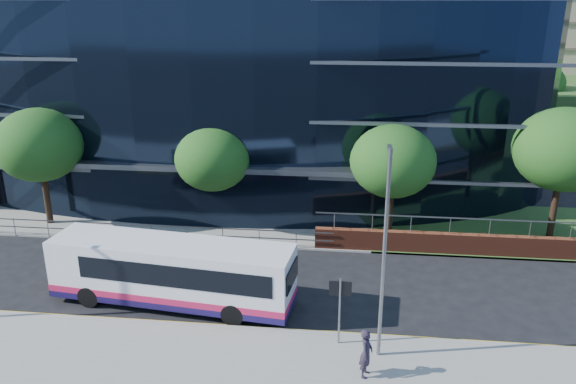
# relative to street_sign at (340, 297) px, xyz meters

# --- Properties ---
(ground) EXTENTS (200.00, 200.00, 0.00)m
(ground) POSITION_rel_street_sign_xyz_m (-4.50, 1.59, -2.15)
(ground) COLOR black
(ground) RESTS_ON ground
(kerb) EXTENTS (80.00, 0.25, 0.16)m
(kerb) POSITION_rel_street_sign_xyz_m (-4.50, 0.59, -2.07)
(kerb) COLOR gray
(kerb) RESTS_ON ground
(yellow_line_outer) EXTENTS (80.00, 0.08, 0.01)m
(yellow_line_outer) POSITION_rel_street_sign_xyz_m (-4.50, 0.79, -2.14)
(yellow_line_outer) COLOR gold
(yellow_line_outer) RESTS_ON ground
(yellow_line_inner) EXTENTS (80.00, 0.08, 0.01)m
(yellow_line_inner) POSITION_rel_street_sign_xyz_m (-4.50, 0.94, -2.14)
(yellow_line_inner) COLOR gold
(yellow_line_inner) RESTS_ON ground
(far_forecourt) EXTENTS (50.00, 8.00, 0.10)m
(far_forecourt) POSITION_rel_street_sign_xyz_m (-10.50, 12.59, -2.10)
(far_forecourt) COLOR gray
(far_forecourt) RESTS_ON ground
(glass_office) EXTENTS (44.00, 23.10, 16.00)m
(glass_office) POSITION_rel_street_sign_xyz_m (-8.50, 22.44, 5.85)
(glass_office) COLOR black
(glass_office) RESTS_ON ground
(guard_railings) EXTENTS (24.00, 0.05, 1.10)m
(guard_railings) POSITION_rel_street_sign_xyz_m (-12.50, 8.59, -1.33)
(guard_railings) COLOR slate
(guard_railings) RESTS_ON ground
(apartment_block) EXTENTS (60.00, 42.00, 30.00)m
(apartment_block) POSITION_rel_street_sign_xyz_m (27.50, 58.80, 8.96)
(apartment_block) COLOR #2D511E
(apartment_block) RESTS_ON ground
(street_sign) EXTENTS (0.85, 0.09, 2.80)m
(street_sign) POSITION_rel_street_sign_xyz_m (0.00, 0.00, 0.00)
(street_sign) COLOR slate
(street_sign) RESTS_ON pavement_near
(tree_far_a) EXTENTS (4.95, 4.95, 6.98)m
(tree_far_a) POSITION_rel_street_sign_xyz_m (-17.50, 10.59, 2.71)
(tree_far_a) COLOR black
(tree_far_a) RESTS_ON ground
(tree_far_b) EXTENTS (4.29, 4.29, 6.05)m
(tree_far_b) POSITION_rel_street_sign_xyz_m (-7.50, 11.09, 2.06)
(tree_far_b) COLOR black
(tree_far_b) RESTS_ON ground
(tree_far_c) EXTENTS (4.62, 4.62, 6.51)m
(tree_far_c) POSITION_rel_street_sign_xyz_m (2.50, 10.59, 2.39)
(tree_far_c) COLOR black
(tree_far_c) RESTS_ON ground
(tree_far_d) EXTENTS (5.28, 5.28, 7.44)m
(tree_far_d) POSITION_rel_street_sign_xyz_m (11.50, 11.59, 3.04)
(tree_far_d) COLOR black
(tree_far_d) RESTS_ON ground
(tree_dist_e) EXTENTS (4.62, 4.62, 6.51)m
(tree_dist_e) POSITION_rel_street_sign_xyz_m (19.50, 41.59, 2.39)
(tree_dist_e) COLOR black
(tree_dist_e) RESTS_ON ground
(streetlight_east) EXTENTS (0.15, 0.77, 8.00)m
(streetlight_east) POSITION_rel_street_sign_xyz_m (1.50, -0.59, 2.29)
(streetlight_east) COLOR slate
(streetlight_east) RESTS_ON pavement_near
(city_bus) EXTENTS (10.95, 3.67, 2.91)m
(city_bus) POSITION_rel_street_sign_xyz_m (-7.25, 2.42, -0.61)
(city_bus) COLOR white
(city_bus) RESTS_ON ground
(pedestrian) EXTENTS (0.57, 0.75, 1.84)m
(pedestrian) POSITION_rel_street_sign_xyz_m (0.99, -1.90, -1.08)
(pedestrian) COLOR #261F2E
(pedestrian) RESTS_ON pavement_near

